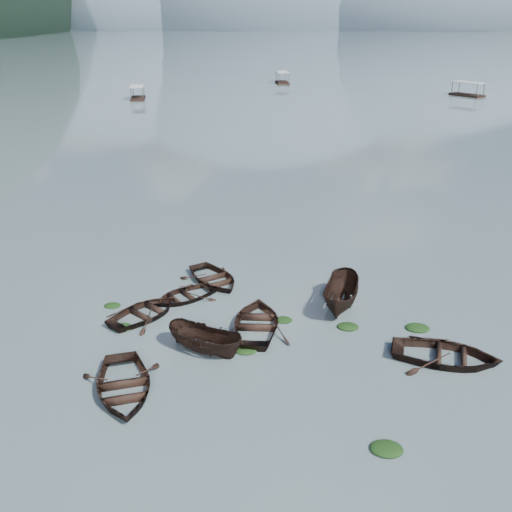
# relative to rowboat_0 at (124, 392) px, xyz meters

# --- Properties ---
(ground_plane) EXTENTS (2400.00, 2400.00, 0.00)m
(ground_plane) POSITION_rel_rowboat_0_xyz_m (4.81, -1.42, 0.00)
(ground_plane) COLOR #4D5E61
(haze_mtn_a) EXTENTS (520.00, 520.00, 280.00)m
(haze_mtn_a) POSITION_rel_rowboat_0_xyz_m (-255.19, 898.58, 0.00)
(haze_mtn_a) COLOR #475666
(haze_mtn_a) RESTS_ON ground
(haze_mtn_b) EXTENTS (520.00, 520.00, 340.00)m
(haze_mtn_b) POSITION_rel_rowboat_0_xyz_m (-55.19, 898.58, 0.00)
(haze_mtn_b) COLOR #475666
(haze_mtn_b) RESTS_ON ground
(haze_mtn_c) EXTENTS (520.00, 520.00, 260.00)m
(haze_mtn_c) POSITION_rel_rowboat_0_xyz_m (144.81, 898.58, 0.00)
(haze_mtn_c) COLOR #475666
(haze_mtn_c) RESTS_ON ground
(rowboat_0) EXTENTS (4.93, 5.77, 1.01)m
(rowboat_0) POSITION_rel_rowboat_0_xyz_m (0.00, 0.00, 0.00)
(rowboat_0) COLOR black
(rowboat_0) RESTS_ON ground
(rowboat_1) EXTENTS (5.01, 5.26, 0.89)m
(rowboat_1) POSITION_rel_rowboat_0_xyz_m (-0.79, 6.59, 0.00)
(rowboat_1) COLOR black
(rowboat_1) RESTS_ON ground
(rowboat_2) EXTENTS (4.31, 3.10, 1.56)m
(rowboat_2) POSITION_rel_rowboat_0_xyz_m (2.98, 3.40, 0.00)
(rowboat_2) COLOR black
(rowboat_2) RESTS_ON ground
(rowboat_3) EXTENTS (3.60, 4.95, 1.01)m
(rowboat_3) POSITION_rel_rowboat_0_xyz_m (5.25, 5.86, 0.00)
(rowboat_3) COLOR black
(rowboat_3) RESTS_ON ground
(rowboat_4) EXTENTS (5.57, 4.47, 1.02)m
(rowboat_4) POSITION_rel_rowboat_0_xyz_m (14.19, 3.52, 0.00)
(rowboat_4) COLOR black
(rowboat_4) RESTS_ON ground
(rowboat_5) EXTENTS (2.67, 4.97, 1.82)m
(rowboat_5) POSITION_rel_rowboat_0_xyz_m (9.66, 8.50, 0.00)
(rowboat_5) COLOR black
(rowboat_5) RESTS_ON ground
(rowboat_6) EXTENTS (5.19, 5.45, 0.92)m
(rowboat_6) POSITION_rel_rowboat_0_xyz_m (2.21, 11.10, 0.00)
(rowboat_6) COLOR black
(rowboat_6) RESTS_ON ground
(rowboat_7) EXTENTS (4.68, 4.59, 0.79)m
(rowboat_7) POSITION_rel_rowboat_0_xyz_m (0.88, 8.79, 0.00)
(rowboat_7) COLOR black
(rowboat_7) RESTS_ON ground
(weed_clump_1) EXTENTS (1.12, 0.90, 0.25)m
(weed_clump_1) POSITION_rel_rowboat_0_xyz_m (4.88, 3.62, 0.00)
(weed_clump_1) COLOR black
(weed_clump_1) RESTS_ON ground
(weed_clump_2) EXTENTS (1.23, 0.99, 0.27)m
(weed_clump_2) POSITION_rel_rowboat_0_xyz_m (10.70, -2.70, 0.00)
(weed_clump_2) COLOR black
(weed_clump_2) RESTS_ON ground
(weed_clump_3) EXTENTS (0.90, 0.76, 0.20)m
(weed_clump_3) POSITION_rel_rowboat_0_xyz_m (6.59, 6.71, 0.00)
(weed_clump_3) COLOR black
(weed_clump_3) RESTS_ON ground
(weed_clump_4) EXTENTS (1.22, 0.97, 0.25)m
(weed_clump_4) POSITION_rel_rowboat_0_xyz_m (13.43, 6.39, 0.00)
(weed_clump_4) COLOR black
(weed_clump_4) RESTS_ON ground
(weed_clump_5) EXTENTS (0.93, 0.75, 0.20)m
(weed_clump_5) POSITION_rel_rowboat_0_xyz_m (-2.90, 7.57, 0.00)
(weed_clump_5) COLOR black
(weed_clump_5) RESTS_ON ground
(weed_clump_6) EXTENTS (1.08, 0.90, 0.23)m
(weed_clump_6) POSITION_rel_rowboat_0_xyz_m (-1.63, 5.25, 0.00)
(weed_clump_6) COLOR black
(weed_clump_6) RESTS_ON ground
(weed_clump_7) EXTENTS (1.11, 0.89, 0.24)m
(weed_clump_7) POSITION_rel_rowboat_0_xyz_m (9.89, 6.24, 0.00)
(weed_clump_7) COLOR black
(weed_clump_7) RESTS_ON ground
(pontoon_left) EXTENTS (3.80, 6.63, 2.39)m
(pontoon_left) POSITION_rel_rowboat_0_xyz_m (-24.57, 91.35, 0.00)
(pontoon_left) COLOR black
(pontoon_left) RESTS_ON ground
(pontoon_centre) EXTENTS (3.81, 6.97, 2.53)m
(pontoon_centre) POSITION_rel_rowboat_0_xyz_m (2.16, 122.12, 0.00)
(pontoon_centre) COLOR black
(pontoon_centre) RESTS_ON ground
(pontoon_right) EXTENTS (6.44, 6.97, 2.58)m
(pontoon_right) POSITION_rel_rowboat_0_xyz_m (40.07, 101.48, 0.00)
(pontoon_right) COLOR black
(pontoon_right) RESTS_ON ground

